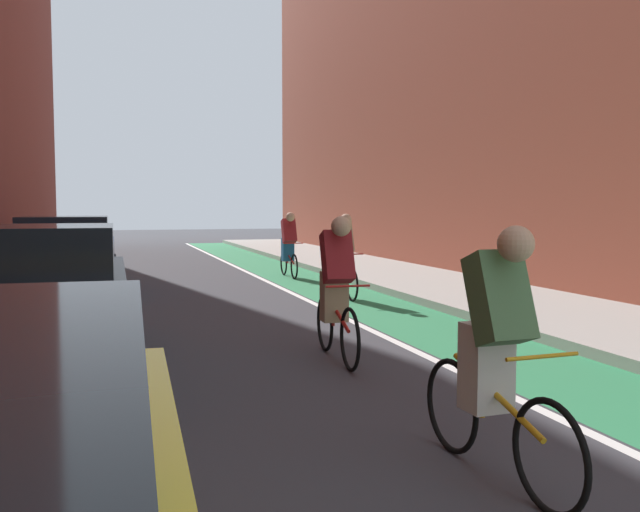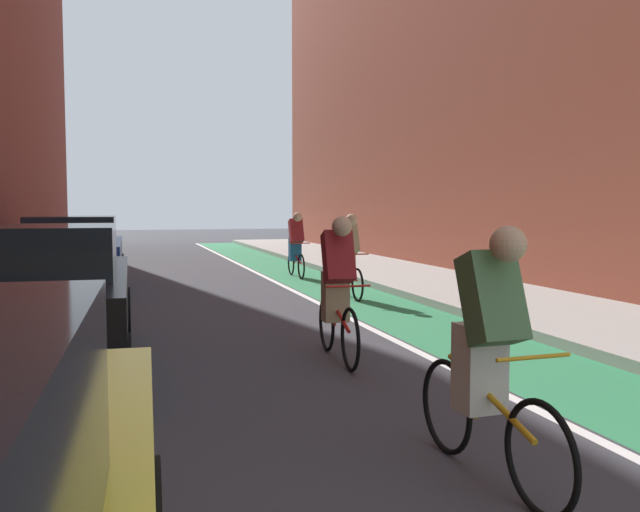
% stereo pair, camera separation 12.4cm
% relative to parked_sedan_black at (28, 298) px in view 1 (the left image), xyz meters
% --- Properties ---
extents(ground_plane, '(79.94, 79.94, 0.00)m').
position_rel_parked_sedan_black_xyz_m(ground_plane, '(2.46, 4.74, -0.79)').
color(ground_plane, '#38383D').
extents(bike_lane_paint, '(1.60, 36.33, 0.00)m').
position_rel_parked_sedan_black_xyz_m(bike_lane_paint, '(5.18, 6.74, -0.79)').
color(bike_lane_paint, '#2D8451').
rests_on(bike_lane_paint, ground).
extents(lane_divider_stripe, '(0.12, 36.33, 0.00)m').
position_rel_parked_sedan_black_xyz_m(lane_divider_stripe, '(4.28, 6.74, -0.79)').
color(lane_divider_stripe, white).
rests_on(lane_divider_stripe, ground).
extents(sidewalk_right, '(2.93, 36.33, 0.14)m').
position_rel_parked_sedan_black_xyz_m(sidewalk_right, '(7.44, 6.74, -0.72)').
color(sidewalk_right, '#A8A59E').
rests_on(sidewalk_right, ground).
extents(building_facade_right, '(2.40, 32.33, 11.90)m').
position_rel_parked_sedan_black_xyz_m(building_facade_right, '(10.11, 8.74, 5.16)').
color(building_facade_right, '#9E4C38').
rests_on(building_facade_right, ground).
extents(parked_sedan_black, '(2.04, 4.59, 1.53)m').
position_rel_parked_sedan_black_xyz_m(parked_sedan_black, '(0.00, 0.00, 0.00)').
color(parked_sedan_black, black).
rests_on(parked_sedan_black, ground).
extents(parked_sedan_blue, '(1.92, 4.46, 1.53)m').
position_rel_parked_sedan_black_xyz_m(parked_sedan_blue, '(0.00, 6.81, -0.00)').
color(parked_sedan_blue, navy).
rests_on(parked_sedan_blue, ground).
extents(cyclist_lead, '(0.48, 1.71, 1.61)m').
position_rel_parked_sedan_black_xyz_m(cyclist_lead, '(3.10, -3.86, 0.02)').
color(cyclist_lead, black).
rests_on(cyclist_lead, ground).
extents(cyclist_mid, '(0.48, 1.72, 1.62)m').
position_rel_parked_sedan_black_xyz_m(cyclist_mid, '(3.22, -0.36, 0.02)').
color(cyclist_mid, black).
rests_on(cyclist_mid, ground).
extents(cyclist_trailing, '(0.48, 1.66, 1.59)m').
position_rel_parked_sedan_black_xyz_m(cyclist_trailing, '(5.01, 4.64, 0.02)').
color(cyclist_trailing, black).
rests_on(cyclist_trailing, ground).
extents(cyclist_far, '(0.48, 1.65, 1.58)m').
position_rel_parked_sedan_black_xyz_m(cyclist_far, '(5.00, 8.65, 0.01)').
color(cyclist_far, black).
rests_on(cyclist_far, ground).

